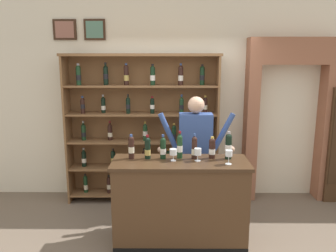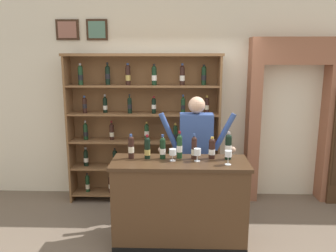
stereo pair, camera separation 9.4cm
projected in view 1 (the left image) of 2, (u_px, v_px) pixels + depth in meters
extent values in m
cube|color=#6B5B4C|center=(170.00, 243.00, 4.14)|extent=(14.00, 14.00, 0.02)
cube|color=beige|center=(170.00, 99.00, 5.38)|extent=(12.00, 0.16, 3.08)
cube|color=#382316|center=(65.00, 30.00, 5.08)|extent=(0.35, 0.02, 0.30)
cube|color=#925D4D|center=(64.00, 30.00, 5.07)|extent=(0.28, 0.01, 0.24)
cube|color=#382316|center=(95.00, 30.00, 5.08)|extent=(0.32, 0.02, 0.31)
cube|color=slate|center=(94.00, 30.00, 5.07)|extent=(0.25, 0.01, 0.25)
cube|color=brown|center=(68.00, 130.00, 5.12)|extent=(0.03, 0.35, 2.24)
cube|color=brown|center=(216.00, 130.00, 5.10)|extent=(0.03, 0.35, 2.24)
cube|color=brown|center=(143.00, 127.00, 5.28)|extent=(2.26, 0.02, 2.24)
cube|color=brown|center=(143.00, 193.00, 5.32)|extent=(2.20, 0.33, 0.03)
cylinder|color=#19381E|center=(86.00, 185.00, 5.28)|extent=(0.06, 0.06, 0.23)
sphere|color=#19381E|center=(85.00, 178.00, 5.26)|extent=(0.06, 0.06, 0.06)
cylinder|color=#19381E|center=(85.00, 176.00, 5.25)|extent=(0.03, 0.03, 0.07)
cylinder|color=black|center=(85.00, 175.00, 5.25)|extent=(0.03, 0.03, 0.03)
cylinder|color=beige|center=(86.00, 187.00, 5.29)|extent=(0.07, 0.07, 0.07)
cylinder|color=black|center=(109.00, 186.00, 5.26)|extent=(0.06, 0.06, 0.22)
sphere|color=black|center=(109.00, 179.00, 5.24)|extent=(0.06, 0.06, 0.06)
cylinder|color=black|center=(109.00, 177.00, 5.23)|extent=(0.03, 0.03, 0.07)
cylinder|color=black|center=(109.00, 176.00, 5.23)|extent=(0.03, 0.03, 0.03)
cylinder|color=beige|center=(109.00, 187.00, 5.26)|extent=(0.07, 0.07, 0.07)
cylinder|color=#19381E|center=(133.00, 184.00, 5.31)|extent=(0.06, 0.06, 0.23)
sphere|color=#19381E|center=(133.00, 177.00, 5.28)|extent=(0.06, 0.06, 0.06)
cylinder|color=#19381E|center=(133.00, 176.00, 5.28)|extent=(0.03, 0.03, 0.06)
cylinder|color=maroon|center=(133.00, 174.00, 5.28)|extent=(0.03, 0.03, 0.03)
cylinder|color=silver|center=(133.00, 184.00, 5.31)|extent=(0.07, 0.07, 0.07)
cylinder|color=black|center=(156.00, 184.00, 5.33)|extent=(0.06, 0.06, 0.23)
sphere|color=black|center=(156.00, 177.00, 5.31)|extent=(0.06, 0.06, 0.06)
cylinder|color=black|center=(156.00, 176.00, 5.30)|extent=(0.03, 0.03, 0.06)
cylinder|color=navy|center=(156.00, 175.00, 5.30)|extent=(0.03, 0.03, 0.03)
cylinder|color=tan|center=(156.00, 185.00, 5.34)|extent=(0.07, 0.07, 0.07)
cylinder|color=black|center=(181.00, 185.00, 5.29)|extent=(0.06, 0.06, 0.24)
sphere|color=black|center=(181.00, 177.00, 5.27)|extent=(0.06, 0.06, 0.06)
cylinder|color=black|center=(181.00, 175.00, 5.26)|extent=(0.03, 0.03, 0.08)
cylinder|color=maroon|center=(181.00, 174.00, 5.26)|extent=(0.03, 0.03, 0.03)
cylinder|color=beige|center=(181.00, 186.00, 5.30)|extent=(0.07, 0.07, 0.08)
cylinder|color=#19381E|center=(202.00, 185.00, 5.28)|extent=(0.06, 0.06, 0.23)
sphere|color=#19381E|center=(202.00, 178.00, 5.25)|extent=(0.06, 0.06, 0.06)
cylinder|color=#19381E|center=(202.00, 177.00, 5.25)|extent=(0.03, 0.03, 0.06)
cylinder|color=maroon|center=(202.00, 175.00, 5.24)|extent=(0.03, 0.03, 0.03)
cylinder|color=silver|center=(202.00, 185.00, 5.28)|extent=(0.07, 0.07, 0.07)
cube|color=brown|center=(143.00, 167.00, 5.23)|extent=(2.20, 0.33, 0.02)
cylinder|color=black|center=(84.00, 160.00, 5.22)|extent=(0.07, 0.07, 0.21)
sphere|color=black|center=(84.00, 153.00, 5.20)|extent=(0.07, 0.07, 0.07)
cylinder|color=black|center=(84.00, 151.00, 5.19)|extent=(0.03, 0.03, 0.08)
cylinder|color=#99999E|center=(83.00, 149.00, 5.18)|extent=(0.04, 0.04, 0.03)
cylinder|color=silver|center=(84.00, 160.00, 5.22)|extent=(0.07, 0.07, 0.07)
cylinder|color=black|center=(113.00, 160.00, 5.22)|extent=(0.07, 0.07, 0.21)
sphere|color=black|center=(113.00, 153.00, 5.20)|extent=(0.07, 0.07, 0.07)
cylinder|color=black|center=(113.00, 151.00, 5.19)|extent=(0.03, 0.03, 0.06)
cylinder|color=black|center=(113.00, 150.00, 5.19)|extent=(0.03, 0.03, 0.03)
cylinder|color=tan|center=(113.00, 160.00, 5.22)|extent=(0.07, 0.07, 0.07)
cylinder|color=black|center=(144.00, 160.00, 5.21)|extent=(0.07, 0.07, 0.21)
sphere|color=black|center=(144.00, 153.00, 5.19)|extent=(0.07, 0.07, 0.07)
cylinder|color=black|center=(144.00, 151.00, 5.18)|extent=(0.03, 0.03, 0.07)
cylinder|color=black|center=(144.00, 150.00, 5.18)|extent=(0.03, 0.03, 0.03)
cylinder|color=beige|center=(144.00, 161.00, 5.21)|extent=(0.07, 0.07, 0.07)
cylinder|color=black|center=(168.00, 160.00, 5.22)|extent=(0.07, 0.07, 0.22)
sphere|color=black|center=(168.00, 152.00, 5.20)|extent=(0.07, 0.07, 0.07)
cylinder|color=black|center=(168.00, 151.00, 5.19)|extent=(0.03, 0.03, 0.06)
cylinder|color=#B79338|center=(168.00, 150.00, 5.19)|extent=(0.04, 0.04, 0.03)
cylinder|color=black|center=(168.00, 159.00, 5.22)|extent=(0.07, 0.07, 0.07)
cylinder|color=#19381E|center=(200.00, 161.00, 5.16)|extent=(0.07, 0.07, 0.22)
sphere|color=#19381E|center=(200.00, 153.00, 5.14)|extent=(0.07, 0.07, 0.07)
cylinder|color=#19381E|center=(200.00, 152.00, 5.13)|extent=(0.03, 0.03, 0.06)
cylinder|color=black|center=(200.00, 151.00, 5.13)|extent=(0.03, 0.03, 0.03)
cylinder|color=black|center=(200.00, 162.00, 5.17)|extent=(0.07, 0.07, 0.07)
cube|color=brown|center=(142.00, 141.00, 5.15)|extent=(2.20, 0.33, 0.02)
cylinder|color=#19381E|center=(84.00, 133.00, 5.14)|extent=(0.07, 0.07, 0.21)
sphere|color=#19381E|center=(83.00, 126.00, 5.12)|extent=(0.07, 0.07, 0.07)
cylinder|color=#19381E|center=(83.00, 124.00, 5.11)|extent=(0.03, 0.03, 0.08)
cylinder|color=#99999E|center=(83.00, 122.00, 5.10)|extent=(0.03, 0.03, 0.03)
cylinder|color=black|center=(84.00, 134.00, 5.14)|extent=(0.07, 0.07, 0.07)
cylinder|color=black|center=(110.00, 133.00, 5.14)|extent=(0.07, 0.07, 0.21)
sphere|color=black|center=(110.00, 126.00, 5.12)|extent=(0.07, 0.07, 0.07)
cylinder|color=black|center=(110.00, 124.00, 5.11)|extent=(0.03, 0.03, 0.08)
cylinder|color=maroon|center=(110.00, 122.00, 5.11)|extent=(0.03, 0.03, 0.03)
cylinder|color=beige|center=(110.00, 135.00, 5.15)|extent=(0.07, 0.07, 0.07)
cylinder|color=#19381E|center=(145.00, 134.00, 5.11)|extent=(0.07, 0.07, 0.21)
sphere|color=#19381E|center=(145.00, 126.00, 5.09)|extent=(0.07, 0.07, 0.07)
cylinder|color=#19381E|center=(145.00, 124.00, 5.08)|extent=(0.03, 0.03, 0.07)
cylinder|color=#B79338|center=(145.00, 123.00, 5.07)|extent=(0.03, 0.03, 0.03)
cylinder|color=silver|center=(145.00, 133.00, 5.11)|extent=(0.07, 0.07, 0.07)
cylinder|color=black|center=(174.00, 134.00, 5.08)|extent=(0.07, 0.07, 0.20)
sphere|color=black|center=(174.00, 127.00, 5.06)|extent=(0.07, 0.07, 0.07)
cylinder|color=black|center=(174.00, 126.00, 5.05)|extent=(0.03, 0.03, 0.07)
cylinder|color=#B79338|center=(174.00, 124.00, 5.05)|extent=(0.04, 0.04, 0.03)
cylinder|color=black|center=(174.00, 136.00, 5.09)|extent=(0.07, 0.07, 0.06)
cylinder|color=#19381E|center=(198.00, 134.00, 5.09)|extent=(0.07, 0.07, 0.21)
sphere|color=#19381E|center=(198.00, 127.00, 5.07)|extent=(0.07, 0.07, 0.07)
cylinder|color=#19381E|center=(198.00, 125.00, 5.07)|extent=(0.03, 0.03, 0.07)
cylinder|color=#B79338|center=(198.00, 123.00, 5.06)|extent=(0.03, 0.03, 0.03)
cylinder|color=black|center=(198.00, 133.00, 5.09)|extent=(0.07, 0.07, 0.07)
cube|color=brown|center=(142.00, 114.00, 5.06)|extent=(2.20, 0.33, 0.02)
cylinder|color=black|center=(83.00, 107.00, 5.02)|extent=(0.06, 0.06, 0.19)
sphere|color=black|center=(82.00, 100.00, 5.00)|extent=(0.06, 0.06, 0.06)
cylinder|color=black|center=(82.00, 98.00, 4.99)|extent=(0.03, 0.03, 0.06)
cylinder|color=navy|center=(82.00, 97.00, 4.99)|extent=(0.03, 0.03, 0.03)
cylinder|color=black|center=(83.00, 106.00, 5.02)|extent=(0.07, 0.07, 0.06)
cylinder|color=black|center=(103.00, 106.00, 5.07)|extent=(0.06, 0.06, 0.19)
sphere|color=black|center=(103.00, 99.00, 5.05)|extent=(0.06, 0.06, 0.06)
cylinder|color=black|center=(103.00, 97.00, 5.05)|extent=(0.03, 0.03, 0.07)
cylinder|color=#99999E|center=(103.00, 96.00, 5.04)|extent=(0.03, 0.03, 0.03)
cylinder|color=silver|center=(103.00, 108.00, 5.08)|extent=(0.07, 0.07, 0.06)
cylinder|color=black|center=(128.00, 107.00, 5.01)|extent=(0.06, 0.06, 0.20)
sphere|color=black|center=(128.00, 100.00, 4.99)|extent=(0.06, 0.06, 0.06)
cylinder|color=black|center=(128.00, 97.00, 4.98)|extent=(0.02, 0.02, 0.08)
cylinder|color=black|center=(128.00, 95.00, 4.97)|extent=(0.03, 0.03, 0.03)
cylinder|color=black|center=(128.00, 107.00, 5.01)|extent=(0.07, 0.07, 0.06)
cylinder|color=black|center=(152.00, 107.00, 5.02)|extent=(0.06, 0.06, 0.19)
sphere|color=black|center=(152.00, 100.00, 5.00)|extent=(0.06, 0.06, 0.06)
cylinder|color=black|center=(152.00, 98.00, 4.99)|extent=(0.03, 0.03, 0.06)
cylinder|color=maroon|center=(152.00, 97.00, 4.99)|extent=(0.03, 0.03, 0.03)
cylinder|color=silver|center=(152.00, 107.00, 5.02)|extent=(0.07, 0.07, 0.06)
cylinder|color=#19381E|center=(182.00, 107.00, 5.02)|extent=(0.06, 0.06, 0.19)
sphere|color=#19381E|center=(182.00, 100.00, 5.00)|extent=(0.06, 0.06, 0.06)
cylinder|color=#19381E|center=(182.00, 97.00, 4.99)|extent=(0.03, 0.03, 0.08)
cylinder|color=navy|center=(182.00, 95.00, 4.99)|extent=(0.03, 0.03, 0.03)
cylinder|color=black|center=(182.00, 107.00, 5.02)|extent=(0.07, 0.07, 0.06)
cylinder|color=black|center=(205.00, 107.00, 5.02)|extent=(0.06, 0.06, 0.20)
sphere|color=black|center=(205.00, 100.00, 5.00)|extent=(0.06, 0.06, 0.06)
cylinder|color=black|center=(205.00, 98.00, 4.99)|extent=(0.03, 0.03, 0.06)
cylinder|color=#B79338|center=(205.00, 96.00, 4.99)|extent=(0.03, 0.03, 0.03)
cylinder|color=beige|center=(205.00, 107.00, 5.02)|extent=(0.07, 0.07, 0.06)
cube|color=brown|center=(141.00, 86.00, 4.98)|extent=(2.20, 0.33, 0.02)
cylinder|color=#19381E|center=(79.00, 77.00, 4.93)|extent=(0.07, 0.07, 0.24)
sphere|color=#19381E|center=(78.00, 68.00, 4.91)|extent=(0.07, 0.07, 0.07)
cylinder|color=#19381E|center=(78.00, 66.00, 4.90)|extent=(0.03, 0.03, 0.07)
cylinder|color=#99999E|center=(78.00, 64.00, 4.90)|extent=(0.04, 0.04, 0.03)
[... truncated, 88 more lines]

